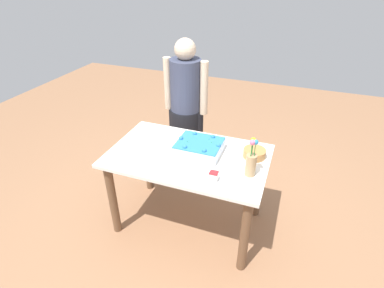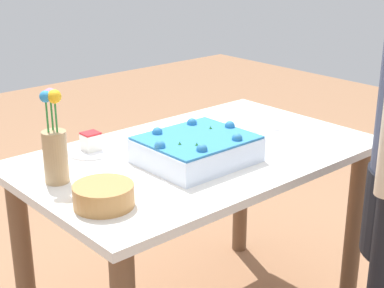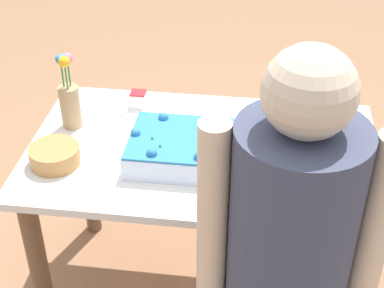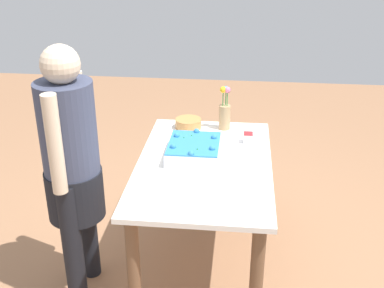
{
  "view_description": "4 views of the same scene",
  "coord_description": "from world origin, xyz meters",
  "px_view_note": "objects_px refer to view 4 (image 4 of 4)",
  "views": [
    {
      "loc": [
        0.73,
        -1.87,
        2.06
      ],
      "look_at": [
        0.04,
        -0.02,
        0.86
      ],
      "focal_mm": 28.0,
      "sensor_mm": 36.0,
      "label": 1
    },
    {
      "loc": [
        1.33,
        1.47,
        1.48
      ],
      "look_at": [
        0.04,
        0.01,
        0.78
      ],
      "focal_mm": 55.0,
      "sensor_mm": 36.0,
      "label": 2
    },
    {
      "loc": [
        -0.19,
        1.74,
        1.97
      ],
      "look_at": [
        0.03,
        0.09,
        0.82
      ],
      "focal_mm": 55.0,
      "sensor_mm": 36.0,
      "label": 3
    },
    {
      "loc": [
        -2.5,
        -0.2,
        2.03
      ],
      "look_at": [
        0.05,
        0.08,
        0.83
      ],
      "focal_mm": 45.0,
      "sensor_mm": 36.0,
      "label": 4
    }
  ],
  "objects_px": {
    "fruit_bowl": "(188,123)",
    "person_standing": "(72,162)",
    "serving_plate_with_slice": "(248,141)",
    "cake_knife": "(202,189)",
    "flower_vase": "(225,113)",
    "sheet_cake": "(194,149)"
  },
  "relations": [
    {
      "from": "fruit_bowl",
      "to": "person_standing",
      "type": "distance_m",
      "value": 0.96
    },
    {
      "from": "serving_plate_with_slice",
      "to": "cake_knife",
      "type": "relative_size",
      "value": 0.79
    },
    {
      "from": "flower_vase",
      "to": "person_standing",
      "type": "relative_size",
      "value": 0.2
    },
    {
      "from": "sheet_cake",
      "to": "cake_knife",
      "type": "bearing_deg",
      "value": -167.83
    },
    {
      "from": "sheet_cake",
      "to": "person_standing",
      "type": "relative_size",
      "value": 0.24
    },
    {
      "from": "sheet_cake",
      "to": "person_standing",
      "type": "height_order",
      "value": "person_standing"
    },
    {
      "from": "sheet_cake",
      "to": "fruit_bowl",
      "type": "xyz_separation_m",
      "value": [
        0.43,
        0.08,
        -0.01
      ]
    },
    {
      "from": "sheet_cake",
      "to": "cake_knife",
      "type": "xyz_separation_m",
      "value": [
        -0.38,
        -0.08,
        -0.04
      ]
    },
    {
      "from": "person_standing",
      "to": "sheet_cake",
      "type": "bearing_deg",
      "value": 30.0
    },
    {
      "from": "person_standing",
      "to": "cake_knife",
      "type": "bearing_deg",
      "value": -1.91
    },
    {
      "from": "serving_plate_with_slice",
      "to": "person_standing",
      "type": "height_order",
      "value": "person_standing"
    },
    {
      "from": "sheet_cake",
      "to": "cake_knife",
      "type": "height_order",
      "value": "sheet_cake"
    },
    {
      "from": "sheet_cake",
      "to": "fruit_bowl",
      "type": "relative_size",
      "value": 2.04
    },
    {
      "from": "serving_plate_with_slice",
      "to": "fruit_bowl",
      "type": "relative_size",
      "value": 1.03
    },
    {
      "from": "sheet_cake",
      "to": "serving_plate_with_slice",
      "type": "height_order",
      "value": "sheet_cake"
    },
    {
      "from": "fruit_bowl",
      "to": "person_standing",
      "type": "height_order",
      "value": "person_standing"
    },
    {
      "from": "cake_knife",
      "to": "person_standing",
      "type": "relative_size",
      "value": 0.15
    },
    {
      "from": "serving_plate_with_slice",
      "to": "fruit_bowl",
      "type": "xyz_separation_m",
      "value": [
        0.21,
        0.41,
        0.01
      ]
    },
    {
      "from": "flower_vase",
      "to": "person_standing",
      "type": "xyz_separation_m",
      "value": [
        -0.8,
        0.78,
        -0.01
      ]
    },
    {
      "from": "sheet_cake",
      "to": "serving_plate_with_slice",
      "type": "bearing_deg",
      "value": -55.83
    },
    {
      "from": "sheet_cake",
      "to": "flower_vase",
      "type": "xyz_separation_m",
      "value": [
        0.44,
        -0.16,
        0.07
      ]
    },
    {
      "from": "sheet_cake",
      "to": "flower_vase",
      "type": "relative_size",
      "value": 1.2
    }
  ]
}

